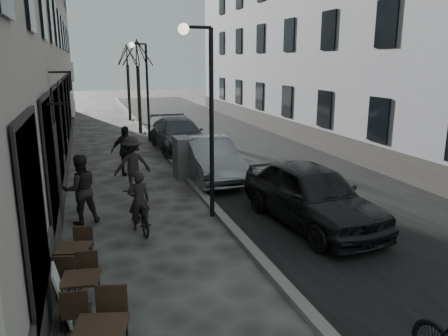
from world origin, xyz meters
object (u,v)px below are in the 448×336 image
tree_far (127,53)px  car_far (179,135)px  car_near (311,194)px  bistro_set_b (82,293)px  pedestrian_mid (132,164)px  streetlamp_near (205,102)px  bicycle (139,212)px  tree_near (137,52)px  car_mid (209,159)px  sign_board (64,301)px  pedestrian_far (125,151)px  streetlamp_far (144,81)px  utility_cabinet (183,158)px  pedestrian_near (80,189)px  bistro_set_c (75,261)px

tree_far → car_far: 12.50m
tree_far → car_near: (2.40, -22.35, -3.85)m
bistro_set_b → pedestrian_mid: 7.28m
tree_far → car_near: size_ratio=1.19×
streetlamp_near → bicycle: 3.29m
tree_near → bistro_set_b: tree_near is taller
bistro_set_b → car_far: (4.42, 13.24, 0.31)m
car_mid → bicycle: bearing=-126.0°
sign_board → pedestrian_far: 9.70m
streetlamp_far → bicycle: (-1.86, -12.37, -2.69)m
pedestrian_mid → pedestrian_far: pedestrian_far is taller
tree_near → utility_cabinet: tree_near is taller
sign_board → bicycle: size_ratio=0.57×
streetlamp_far → bicycle: bearing=-98.5°
bicycle → car_far: size_ratio=0.34×
pedestrian_far → bicycle: bearing=-108.0°
sign_board → pedestrian_near: bearing=83.6°
bicycle → car_far: bearing=-113.3°
utility_cabinet → pedestrian_near: size_ratio=0.81×
tree_near → pedestrian_far: tree_near is taller
bistro_set_c → streetlamp_far: bearing=90.9°
bicycle → sign_board: bearing=60.3°
bistro_set_c → sign_board: 1.42m
pedestrian_mid → car_mid: (2.82, 0.77, -0.17)m
car_mid → utility_cabinet: bearing=155.6°
streetlamp_far → tree_near: bearing=88.6°
streetlamp_near → pedestrian_near: size_ratio=2.74×
streetlamp_near → pedestrian_far: 6.02m
tree_far → sign_board: size_ratio=5.67×
tree_near → bistro_set_b: (-3.32, -19.06, -4.22)m
car_near → streetlamp_far: bearing=94.6°
pedestrian_mid → pedestrian_far: size_ratio=0.99×
tree_far → car_mid: tree_far is taller
pedestrian_far → car_near: pedestrian_far is taller
bistro_set_b → bicycle: bicycle is taller
pedestrian_near → car_far: (4.42, 8.63, -0.17)m
streetlamp_far → bistro_set_b: (-3.25, -16.06, -2.71)m
bicycle → bistro_set_c: bearing=51.6°
streetlamp_far → tree_far: 9.12m
streetlamp_near → streetlamp_far: bearing=90.0°
tree_near → utility_cabinet: (0.20, -10.79, -3.91)m
sign_board → car_near: 6.65m
tree_far → car_mid: (1.10, -17.20, -3.92)m
streetlamp_near → bicycle: size_ratio=2.87×
bistro_set_b → pedestrian_near: (0.00, 4.61, 0.48)m
bistro_set_c → pedestrian_far: (1.72, 8.08, 0.48)m
tree_near → bicycle: tree_near is taller
bistro_set_b → pedestrian_far: size_ratio=0.82×
car_mid → bistro_set_b: bearing=-119.4°
bistro_set_c → car_far: size_ratio=0.29×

